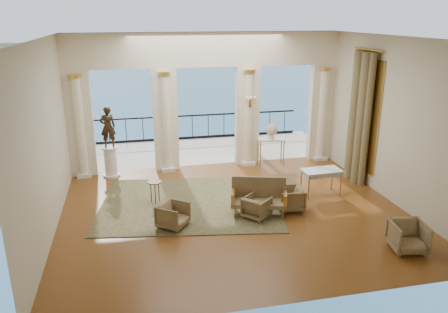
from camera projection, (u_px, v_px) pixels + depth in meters
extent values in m
plane|color=#4F2409|center=(234.00, 212.00, 11.65)|extent=(9.00, 9.00, 0.00)
plane|color=beige|center=(292.00, 190.00, 7.24)|extent=(9.00, 0.00, 9.00)
plane|color=beige|center=(45.00, 141.00, 10.03)|extent=(0.00, 8.00, 8.00)
plane|color=beige|center=(395.00, 121.00, 11.88)|extent=(0.00, 8.00, 8.00)
plane|color=white|center=(235.00, 38.00, 10.25)|extent=(9.00, 9.00, 0.00)
cube|color=#F7E8CA|center=(206.00, 49.00, 14.00)|extent=(9.00, 0.30, 1.10)
cube|color=#F7E8CA|center=(80.00, 124.00, 13.85)|extent=(0.80, 0.30, 3.40)
cylinder|color=#F7E8CA|center=(80.00, 129.00, 13.72)|extent=(0.28, 0.28, 3.20)
cylinder|color=gold|center=(74.00, 76.00, 13.21)|extent=(0.40, 0.40, 0.12)
cube|color=silver|center=(85.00, 175.00, 14.20)|extent=(0.45, 0.45, 0.12)
cube|color=#F7E8CA|center=(165.00, 120.00, 14.41)|extent=(0.80, 0.30, 3.40)
cylinder|color=#F7E8CA|center=(166.00, 124.00, 14.27)|extent=(0.28, 0.28, 3.20)
cylinder|color=gold|center=(164.00, 73.00, 13.76)|extent=(0.40, 0.40, 0.12)
cube|color=silver|center=(168.00, 169.00, 14.75)|extent=(0.45, 0.45, 0.12)
cube|color=#F7E8CA|center=(247.00, 116.00, 14.98)|extent=(0.80, 0.30, 3.40)
cylinder|color=#F7E8CA|center=(249.00, 120.00, 14.85)|extent=(0.28, 0.28, 3.20)
cylinder|color=gold|center=(249.00, 71.00, 14.34)|extent=(0.40, 0.40, 0.12)
cube|color=silver|center=(248.00, 163.00, 15.33)|extent=(0.45, 0.45, 0.12)
cube|color=#F7E8CA|center=(320.00, 112.00, 15.54)|extent=(0.80, 0.30, 3.40)
cylinder|color=#F7E8CA|center=(322.00, 116.00, 15.40)|extent=(0.28, 0.28, 3.20)
cylinder|color=gold|center=(326.00, 69.00, 14.89)|extent=(0.40, 0.40, 0.12)
cube|color=silver|center=(319.00, 158.00, 15.88)|extent=(0.45, 0.45, 0.12)
cube|color=#BDB59D|center=(199.00, 151.00, 17.05)|extent=(10.00, 3.60, 0.10)
cube|color=black|center=(192.00, 116.00, 18.21)|extent=(9.00, 0.06, 0.06)
cube|color=black|center=(193.00, 137.00, 18.50)|extent=(9.00, 0.06, 0.10)
cylinder|color=black|center=(192.00, 127.00, 18.36)|extent=(0.03, 0.03, 1.00)
cylinder|color=black|center=(91.00, 133.00, 17.52)|extent=(0.03, 0.03, 1.00)
cylinder|color=black|center=(284.00, 122.00, 19.21)|extent=(0.03, 0.03, 1.00)
cylinder|color=#4C3823|center=(244.00, 91.00, 17.54)|extent=(0.20, 0.20, 4.20)
plane|color=teal|center=(144.00, 87.00, 69.20)|extent=(160.00, 160.00, 0.00)
cylinder|color=brown|center=(367.00, 122.00, 12.89)|extent=(0.26, 0.26, 4.00)
cylinder|color=brown|center=(358.00, 119.00, 13.30)|extent=(0.32, 0.32, 4.00)
cylinder|color=brown|center=(352.00, 115.00, 13.72)|extent=(0.26, 0.26, 4.00)
cylinder|color=gold|center=(368.00, 50.00, 12.68)|extent=(0.08, 1.40, 0.08)
cube|color=gold|center=(365.00, 115.00, 13.31)|extent=(0.04, 1.60, 3.40)
cube|color=gold|center=(250.00, 103.00, 14.53)|extent=(0.10, 0.04, 0.25)
cylinder|color=gold|center=(247.00, 101.00, 14.40)|extent=(0.02, 0.02, 0.22)
cylinder|color=gold|center=(251.00, 101.00, 14.43)|extent=(0.02, 0.02, 0.22)
cylinder|color=gold|center=(255.00, 101.00, 14.46)|extent=(0.02, 0.02, 0.22)
cube|color=#272D15|center=(190.00, 203.00, 12.17)|extent=(5.42, 4.53, 0.02)
imported|color=#483A22|center=(173.00, 214.00, 10.75)|extent=(0.89, 0.90, 0.68)
imported|color=#483A22|center=(408.00, 235.00, 9.65)|extent=(0.83, 0.79, 0.75)
imported|color=#483A22|center=(291.00, 198.00, 11.70)|extent=(0.71, 0.75, 0.69)
imported|color=#483A22|center=(257.00, 206.00, 11.25)|extent=(0.83, 0.84, 0.63)
cube|color=#483A22|center=(259.00, 203.00, 11.43)|extent=(1.54, 0.95, 0.11)
cube|color=#483A22|center=(259.00, 187.00, 11.59)|extent=(1.40, 0.47, 0.58)
cube|color=gold|center=(233.00, 196.00, 11.41)|extent=(0.24, 0.59, 0.28)
cube|color=gold|center=(285.00, 197.00, 11.33)|extent=(0.24, 0.59, 0.28)
cylinder|color=gold|center=(235.00, 213.00, 11.30)|extent=(0.05, 0.05, 0.27)
cylinder|color=gold|center=(283.00, 214.00, 11.23)|extent=(0.05, 0.05, 0.27)
cylinder|color=gold|center=(235.00, 205.00, 11.74)|extent=(0.05, 0.05, 0.27)
cylinder|color=gold|center=(281.00, 206.00, 11.68)|extent=(0.05, 0.05, 0.27)
cube|color=#91A8B6|center=(322.00, 171.00, 12.57)|extent=(1.14, 0.66, 0.05)
cylinder|color=gold|center=(309.00, 188.00, 12.33)|extent=(0.04, 0.04, 0.71)
cylinder|color=gold|center=(341.00, 184.00, 12.59)|extent=(0.04, 0.04, 0.71)
cylinder|color=gold|center=(301.00, 182.00, 12.79)|extent=(0.04, 0.04, 0.71)
cylinder|color=gold|center=(332.00, 178.00, 13.05)|extent=(0.04, 0.04, 0.71)
cylinder|color=silver|center=(112.00, 175.00, 14.22)|extent=(0.54, 0.54, 0.07)
cylinder|color=silver|center=(111.00, 162.00, 14.08)|extent=(0.40, 0.40, 0.87)
cylinder|color=silver|center=(110.00, 148.00, 13.93)|extent=(0.51, 0.51, 0.05)
imported|color=#312215|center=(108.00, 127.00, 13.72)|extent=(0.52, 0.39, 1.32)
cube|color=silver|center=(271.00, 140.00, 15.12)|extent=(1.00, 0.50, 0.05)
cylinder|color=gold|center=(259.00, 154.00, 15.11)|extent=(0.05, 0.05, 0.86)
cylinder|color=gold|center=(284.00, 153.00, 15.17)|extent=(0.05, 0.05, 0.86)
cylinder|color=gold|center=(258.00, 151.00, 15.36)|extent=(0.05, 0.05, 0.86)
cylinder|color=gold|center=(282.00, 151.00, 15.42)|extent=(0.05, 0.05, 0.86)
cylinder|color=white|center=(271.00, 135.00, 15.08)|extent=(0.20, 0.20, 0.26)
sphere|color=#D38F9C|center=(272.00, 130.00, 15.01)|extent=(0.41, 0.41, 0.41)
cylinder|color=black|center=(155.00, 182.00, 12.03)|extent=(0.39, 0.39, 0.03)
cylinder|color=black|center=(159.00, 191.00, 12.21)|extent=(0.03, 0.03, 0.61)
cylinder|color=black|center=(151.00, 192.00, 12.17)|extent=(0.03, 0.03, 0.61)
cylinder|color=black|center=(155.00, 194.00, 12.02)|extent=(0.03, 0.03, 0.61)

